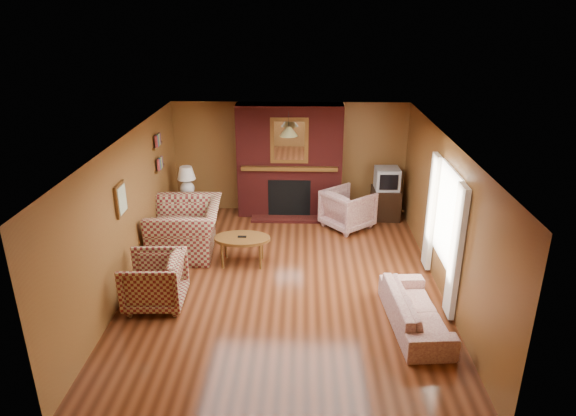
{
  "coord_description": "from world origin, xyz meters",
  "views": [
    {
      "loc": [
        0.27,
        -7.46,
        4.3
      ],
      "look_at": [
        0.04,
        0.6,
        1.08
      ],
      "focal_mm": 32.0,
      "sensor_mm": 36.0,
      "label": 1
    }
  ],
  "objects_px": {
    "floral_sofa": "(416,310)",
    "tv_stand": "(385,203)",
    "side_table": "(189,209)",
    "crt_tv": "(387,179)",
    "plaid_armchair": "(154,281)",
    "coffee_table": "(242,240)",
    "plaid_loveseat": "(186,229)",
    "floral_armchair": "(348,209)",
    "fireplace": "(290,162)",
    "table_lamp": "(187,179)"
  },
  "relations": [
    {
      "from": "tv_stand",
      "to": "coffee_table",
      "type": "bearing_deg",
      "value": -139.79
    },
    {
      "from": "fireplace",
      "to": "coffee_table",
      "type": "bearing_deg",
      "value": -108.07
    },
    {
      "from": "plaid_armchair",
      "to": "table_lamp",
      "type": "height_order",
      "value": "table_lamp"
    },
    {
      "from": "plaid_armchair",
      "to": "table_lamp",
      "type": "bearing_deg",
      "value": -179.81
    },
    {
      "from": "fireplace",
      "to": "plaid_armchair",
      "type": "relative_size",
      "value": 2.69
    },
    {
      "from": "plaid_loveseat",
      "to": "floral_armchair",
      "type": "relative_size",
      "value": 1.63
    },
    {
      "from": "plaid_armchair",
      "to": "side_table",
      "type": "height_order",
      "value": "plaid_armchair"
    },
    {
      "from": "floral_sofa",
      "to": "crt_tv",
      "type": "relative_size",
      "value": 3.46
    },
    {
      "from": "crt_tv",
      "to": "side_table",
      "type": "bearing_deg",
      "value": -175.26
    },
    {
      "from": "plaid_armchair",
      "to": "coffee_table",
      "type": "xyz_separation_m",
      "value": [
        1.18,
        1.37,
        0.05
      ]
    },
    {
      "from": "coffee_table",
      "to": "floral_armchair",
      "type": "bearing_deg",
      "value": 39.83
    },
    {
      "from": "table_lamp",
      "to": "tv_stand",
      "type": "relative_size",
      "value": 0.93
    },
    {
      "from": "fireplace",
      "to": "floral_sofa",
      "type": "bearing_deg",
      "value": -65.54
    },
    {
      "from": "tv_stand",
      "to": "crt_tv",
      "type": "distance_m",
      "value": 0.56
    },
    {
      "from": "floral_sofa",
      "to": "crt_tv",
      "type": "bearing_deg",
      "value": -6.7
    },
    {
      "from": "floral_armchair",
      "to": "plaid_loveseat",
      "type": "bearing_deg",
      "value": 72.21
    },
    {
      "from": "fireplace",
      "to": "crt_tv",
      "type": "distance_m",
      "value": 2.08
    },
    {
      "from": "floral_sofa",
      "to": "tv_stand",
      "type": "relative_size",
      "value": 2.62
    },
    {
      "from": "coffee_table",
      "to": "crt_tv",
      "type": "bearing_deg",
      "value": 37.54
    },
    {
      "from": "crt_tv",
      "to": "plaid_loveseat",
      "type": "bearing_deg",
      "value": -155.99
    },
    {
      "from": "plaid_loveseat",
      "to": "plaid_armchair",
      "type": "distance_m",
      "value": 1.81
    },
    {
      "from": "fireplace",
      "to": "side_table",
      "type": "relative_size",
      "value": 3.98
    },
    {
      "from": "side_table",
      "to": "tv_stand",
      "type": "height_order",
      "value": "tv_stand"
    },
    {
      "from": "floral_armchair",
      "to": "crt_tv",
      "type": "bearing_deg",
      "value": -98.05
    },
    {
      "from": "coffee_table",
      "to": "table_lamp",
      "type": "xyz_separation_m",
      "value": [
        -1.33,
        1.82,
        0.49
      ]
    },
    {
      "from": "table_lamp",
      "to": "coffee_table",
      "type": "bearing_deg",
      "value": -53.84
    },
    {
      "from": "coffee_table",
      "to": "plaid_armchair",
      "type": "bearing_deg",
      "value": -130.71
    },
    {
      "from": "plaid_loveseat",
      "to": "floral_armchair",
      "type": "bearing_deg",
      "value": 107.25
    },
    {
      "from": "plaid_armchair",
      "to": "fireplace",
      "type": "bearing_deg",
      "value": 149.89
    },
    {
      "from": "plaid_loveseat",
      "to": "crt_tv",
      "type": "xyz_separation_m",
      "value": [
        3.9,
        1.74,
        0.42
      ]
    },
    {
      "from": "floral_sofa",
      "to": "coffee_table",
      "type": "height_order",
      "value": "coffee_table"
    },
    {
      "from": "side_table",
      "to": "crt_tv",
      "type": "height_order",
      "value": "crt_tv"
    },
    {
      "from": "floral_armchair",
      "to": "side_table",
      "type": "xyz_separation_m",
      "value": [
        -3.31,
        0.17,
        -0.1
      ]
    },
    {
      "from": "fireplace",
      "to": "side_table",
      "type": "bearing_deg",
      "value": -165.71
    },
    {
      "from": "floral_sofa",
      "to": "coffee_table",
      "type": "distance_m",
      "value": 3.24
    },
    {
      "from": "floral_sofa",
      "to": "side_table",
      "type": "height_order",
      "value": "side_table"
    },
    {
      "from": "plaid_armchair",
      "to": "tv_stand",
      "type": "bearing_deg",
      "value": 129.04
    },
    {
      "from": "plaid_loveseat",
      "to": "coffee_table",
      "type": "height_order",
      "value": "plaid_loveseat"
    },
    {
      "from": "coffee_table",
      "to": "table_lamp",
      "type": "distance_m",
      "value": 2.31
    },
    {
      "from": "floral_armchair",
      "to": "tv_stand",
      "type": "bearing_deg",
      "value": -97.77
    },
    {
      "from": "side_table",
      "to": "coffee_table",
      "type": "bearing_deg",
      "value": -53.84
    },
    {
      "from": "side_table",
      "to": "table_lamp",
      "type": "xyz_separation_m",
      "value": [
        -0.0,
        0.0,
        0.65
      ]
    },
    {
      "from": "plaid_loveseat",
      "to": "crt_tv",
      "type": "relative_size",
      "value": 2.87
    },
    {
      "from": "plaid_armchair",
      "to": "side_table",
      "type": "xyz_separation_m",
      "value": [
        -0.15,
        3.19,
        -0.1
      ]
    },
    {
      "from": "fireplace",
      "to": "plaid_loveseat",
      "type": "distance_m",
      "value": 2.77
    },
    {
      "from": "coffee_table",
      "to": "side_table",
      "type": "xyz_separation_m",
      "value": [
        -1.33,
        1.82,
        -0.15
      ]
    },
    {
      "from": "side_table",
      "to": "tv_stand",
      "type": "xyz_separation_m",
      "value": [
        4.15,
        0.35,
        0.03
      ]
    },
    {
      "from": "floral_sofa",
      "to": "tv_stand",
      "type": "xyz_separation_m",
      "value": [
        0.15,
        3.99,
        0.08
      ]
    },
    {
      "from": "fireplace",
      "to": "plaid_armchair",
      "type": "xyz_separation_m",
      "value": [
        -1.95,
        -3.73,
        -0.78
      ]
    },
    {
      "from": "fireplace",
      "to": "crt_tv",
      "type": "height_order",
      "value": "fireplace"
    }
  ]
}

